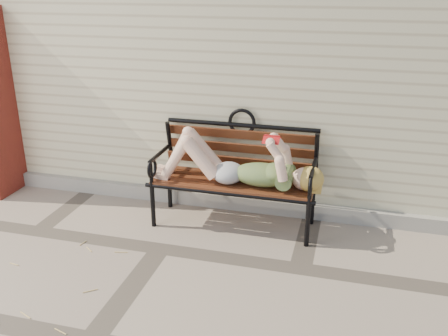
% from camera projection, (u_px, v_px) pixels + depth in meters
% --- Properties ---
extents(ground, '(80.00, 80.00, 0.00)m').
position_uv_depth(ground, '(160.00, 249.00, 4.46)').
color(ground, gray).
rests_on(ground, ground).
extents(house_wall, '(8.00, 4.00, 3.00)m').
position_uv_depth(house_wall, '(240.00, 38.00, 6.61)').
color(house_wall, beige).
rests_on(house_wall, ground).
extents(foundation_strip, '(8.00, 0.10, 0.15)m').
position_uv_depth(foundation_strip, '(194.00, 197.00, 5.31)').
color(foundation_strip, gray).
rests_on(foundation_strip, ground).
extents(garden_bench, '(1.68, 0.67, 1.09)m').
position_uv_depth(garden_bench, '(236.00, 163.00, 4.76)').
color(garden_bench, black).
rests_on(garden_bench, ground).
extents(reading_woman, '(1.58, 0.36, 0.50)m').
position_uv_depth(reading_woman, '(234.00, 164.00, 4.63)').
color(reading_woman, '#092F43').
rests_on(reading_woman, ground).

